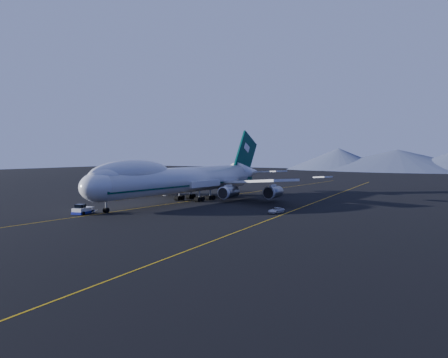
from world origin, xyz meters
The scene contains 6 objects.
ground centered at (0.00, 0.00, 0.00)m, with size 500.00×500.00×0.00m, color black.
taxiway_line_main centered at (0.00, 0.00, 0.01)m, with size 0.25×220.00×0.01m, color #CF9E0C.
taxiway_line_side centered at (30.00, 10.00, 0.01)m, with size 0.25×200.00×0.01m, color #CF9E0C.
boeing_747 centered at (0.00, 0.03, 5.81)m, with size 59.62×72.43×19.37m.
pushback_tug centered at (-2.58, -30.47, 0.65)m, with size 3.51×5.16×2.07m.
service_van centered at (30.56, -7.93, 0.61)m, with size 2.01×4.36×1.21m, color silver.
Camera 1 is at (76.89, -101.31, 12.94)m, focal length 40.00 mm.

